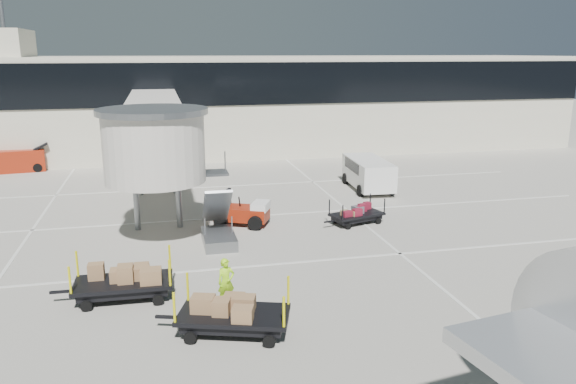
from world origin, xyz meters
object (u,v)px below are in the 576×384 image
suitcase_cart (357,215)px  box_cart_far (121,284)px  box_cart_near (235,315)px  ground_worker (226,282)px  minivan (367,171)px  belt_loader (16,161)px  baggage_tug (243,213)px

suitcase_cart → box_cart_far: bearing=-164.7°
box_cart_near → ground_worker: size_ratio=2.55×
minivan → belt_loader: bearing=158.3°
baggage_tug → ground_worker: bearing=-77.5°
box_cart_far → ground_worker: ground_worker is taller
baggage_tug → box_cart_far: (-5.44, -7.68, -0.04)m
minivan → baggage_tug: bearing=-143.1°
baggage_tug → box_cart_far: 9.41m
ground_worker → minivan: size_ratio=0.32×
baggage_tug → ground_worker: size_ratio=1.78×
suitcase_cart → minivan: (3.11, 6.81, 0.69)m
baggage_tug → suitcase_cart: baggage_tug is taller
ground_worker → minivan: (10.63, 14.63, 0.31)m
suitcase_cart → belt_loader: 26.24m
suitcase_cart → belt_loader: bearing=122.6°
box_cart_near → minivan: 19.81m
ground_worker → box_cart_far: bearing=147.6°
baggage_tug → belt_loader: 21.56m
belt_loader → baggage_tug: bearing=-56.7°
baggage_tug → box_cart_far: baggage_tug is taller
box_cart_far → minivan: (14.16, 13.47, 0.54)m
baggage_tug → minivan: minivan is taller
baggage_tug → suitcase_cart: (5.61, -1.03, -0.18)m
baggage_tug → ground_worker: baggage_tug is taller
box_cart_far → ground_worker: 3.72m
ground_worker → belt_loader: size_ratio=0.37×
baggage_tug → ground_worker: 9.06m
suitcase_cart → ground_worker: 10.86m
ground_worker → box_cart_near: bearing=-103.9°
box_cart_near → minivan: (10.62, 16.71, 0.54)m
box_cart_near → belt_loader: size_ratio=0.95×
baggage_tug → minivan: 10.47m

